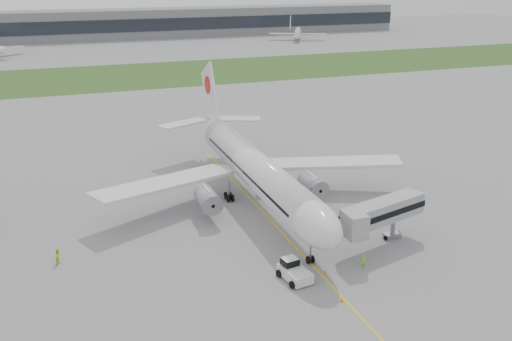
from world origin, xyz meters
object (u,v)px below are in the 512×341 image
object	(u,v)px
ground_crew_near	(363,261)
jet_bridge	(379,214)
airliner	(254,167)
pushback_tug	(294,270)

from	to	relation	value
ground_crew_near	jet_bridge	bearing A→B (deg)	-151.21
jet_bridge	airliner	bearing A→B (deg)	101.82
airliner	ground_crew_near	world-z (taller)	airliner
pushback_tug	jet_bridge	xyz separation A→B (m)	(13.02, 3.58, 3.56)
airliner	pushback_tug	size ratio (longest dim) A/B	11.83
airliner	ground_crew_near	size ratio (longest dim) A/B	30.77
airliner	pushback_tug	distance (m)	23.19
jet_bridge	ground_crew_near	bearing A→B (deg)	-151.79
airliner	ground_crew_near	distance (m)	24.19
ground_crew_near	pushback_tug	bearing A→B (deg)	-19.03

